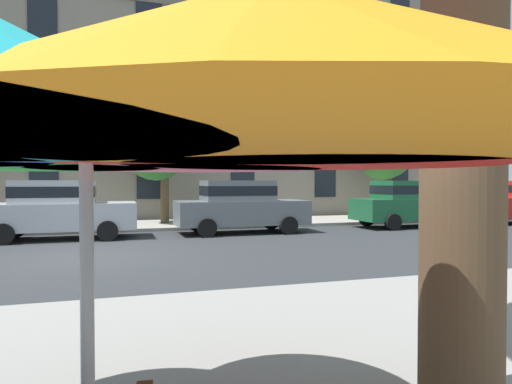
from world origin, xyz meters
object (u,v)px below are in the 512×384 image
sedan_gray (240,205)px  street_tree_middle (156,141)px  street_tree_right (385,155)px  sedan_silver (58,208)px  patio_umbrella (86,107)px  sedan_green (409,202)px

sedan_gray → street_tree_middle: bearing=126.1°
street_tree_right → sedan_gray: bearing=-156.2°
sedan_silver → street_tree_right: (13.64, 3.52, 2.04)m
patio_umbrella → sedan_silver: bearing=96.6°
sedan_silver → sedan_gray: (5.68, 0.00, 0.00)m
sedan_silver → sedan_gray: bearing=0.0°
sedan_gray → patio_umbrella: size_ratio=1.09×
sedan_gray → sedan_green: same height
sedan_green → street_tree_right: bearing=70.6°
sedan_silver → patio_umbrella: bearing=-83.4°
sedan_gray → street_tree_right: (7.96, 3.52, 2.04)m
sedan_gray → sedan_green: 6.72m
sedan_silver → street_tree_middle: 5.24m
sedan_green → street_tree_right: (1.24, 3.52, 2.04)m
street_tree_right → patio_umbrella: street_tree_right is taller
sedan_gray → street_tree_right: bearing=23.8°
sedan_green → street_tree_right: 4.25m
street_tree_middle → street_tree_right: (10.43, 0.13, -0.35)m
street_tree_middle → sedan_silver: bearing=-133.4°
street_tree_right → patio_umbrella: 20.30m
sedan_green → patio_umbrella: patio_umbrella is taller
street_tree_middle → street_tree_right: 10.44m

